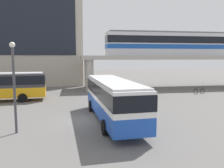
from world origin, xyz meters
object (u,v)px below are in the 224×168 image
bus_main (113,96)px  bicycle_black (199,91)px  bicycle_brown (150,92)px  station_building (17,31)px  train (168,44)px

bus_main → bicycle_black: 17.93m
bicycle_black → bicycle_brown: (-6.77, 0.51, 0.00)m
station_building → bus_main: 32.93m
station_building → train: station_building is taller
station_building → bicycle_black: 33.91m
bicycle_black → bicycle_brown: same height
train → bicycle_brown: 10.86m
bus_main → bicycle_black: (13.87, 11.24, -1.63)m
station_building → bicycle_black: size_ratio=13.59×
bicycle_brown → train: bearing=52.1°
bus_main → bicycle_brown: size_ratio=6.36×
station_building → bicycle_brown: 28.43m
train → bicycle_brown: bearing=-127.9°
train → bicycle_black: size_ratio=11.51×
train → bicycle_black: bearing=-77.6°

